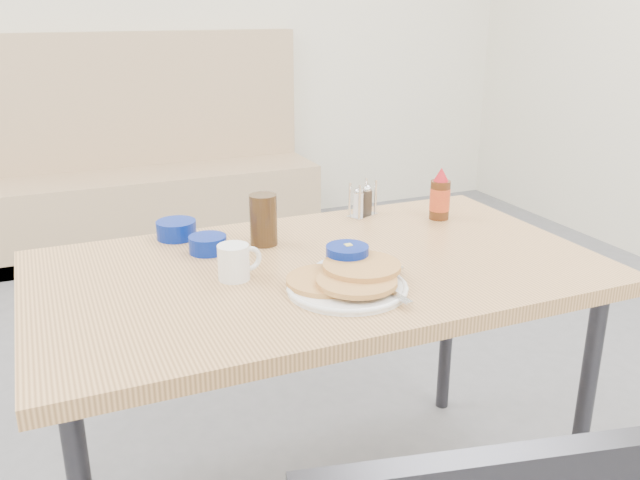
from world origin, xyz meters
name	(u,v)px	position (x,y,z in m)	size (l,w,h in m)	color
booth_bench	(152,185)	(0.00, 2.78, 0.35)	(1.90, 0.56, 1.22)	tan
dining_table	(319,287)	(0.00, 0.25, 0.70)	(1.40, 0.80, 0.76)	tan
pancake_plate	(348,282)	(0.00, 0.08, 0.78)	(0.28, 0.29, 0.05)	white
coffee_mug	(235,261)	(-0.22, 0.24, 0.80)	(0.11, 0.07, 0.08)	white
grits_setting	(347,261)	(0.04, 0.17, 0.79)	(0.23, 0.21, 0.07)	white
creamer_bowl	(176,230)	(-0.28, 0.59, 0.78)	(0.11, 0.11, 0.05)	navy
butter_bowl	(208,244)	(-0.23, 0.45, 0.78)	(0.10, 0.10, 0.04)	navy
amber_tumbler	(263,220)	(-0.08, 0.45, 0.83)	(0.07, 0.07, 0.14)	#342210
condiment_caddy	(363,204)	(0.28, 0.57, 0.80)	(0.10, 0.08, 0.11)	silver
syrup_bottle	(440,197)	(0.48, 0.46, 0.83)	(0.06, 0.06, 0.16)	#47230F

